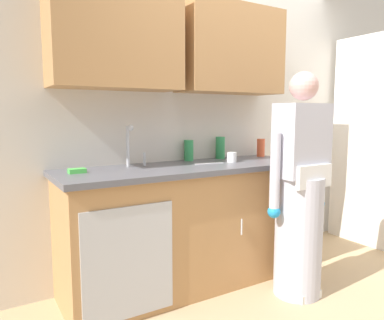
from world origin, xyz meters
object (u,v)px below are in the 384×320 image
at_px(sponge, 77,171).
at_px(sink, 141,171).
at_px(bottle_soap, 189,150).
at_px(knife_on_counter, 209,163).
at_px(person_at_sink, 300,202).
at_px(bottle_cleaner_spray, 261,148).
at_px(bottle_water_tall, 220,148).
at_px(cup_by_sink, 232,157).

bearing_deg(sponge, sink, -6.74).
bearing_deg(sponge, bottle_soap, 10.60).
bearing_deg(knife_on_counter, person_at_sink, 134.92).
distance_m(bottle_soap, knife_on_counter, 0.27).
relative_size(bottle_soap, knife_on_counter, 0.72).
bearing_deg(knife_on_counter, bottle_cleaner_spray, -158.05).
distance_m(person_at_sink, bottle_soap, 0.98).
distance_m(bottle_water_tall, sponge, 1.29).
height_order(person_at_sink, knife_on_counter, person_at_sink).
height_order(bottle_cleaner_spray, bottle_water_tall, bottle_water_tall).
relative_size(bottle_water_tall, cup_by_sink, 2.37).
bearing_deg(sponge, bottle_cleaner_spray, 3.64).
distance_m(bottle_water_tall, knife_on_counter, 0.37).
bearing_deg(bottle_cleaner_spray, cup_by_sink, -158.15).
bearing_deg(sink, knife_on_counter, -2.02).
height_order(bottle_cleaner_spray, bottle_soap, bottle_soap).
bearing_deg(bottle_soap, bottle_water_tall, -2.89).
relative_size(bottle_soap, cup_by_sink, 2.13).
relative_size(person_at_sink, knife_on_counter, 6.75).
bearing_deg(cup_by_sink, bottle_cleaner_spray, 21.85).
distance_m(person_at_sink, bottle_water_tall, 0.87).
relative_size(bottle_cleaner_spray, cup_by_sink, 2.00).
bearing_deg(bottle_soap, bottle_cleaner_spray, -5.74).
relative_size(sink, sponge, 4.55).
bearing_deg(cup_by_sink, sponge, 176.01).
distance_m(sink, sponge, 0.44).
distance_m(person_at_sink, knife_on_counter, 0.74).
xyz_separation_m(bottle_water_tall, sponge, (-1.27, -0.16, -0.08)).
xyz_separation_m(knife_on_counter, sponge, (-1.00, 0.07, 0.01)).
bearing_deg(bottle_water_tall, sink, -165.64).
relative_size(bottle_soap, sponge, 1.57).
xyz_separation_m(person_at_sink, bottle_water_tall, (-0.15, 0.78, 0.34)).
bearing_deg(sponge, person_at_sink, -23.58).
xyz_separation_m(cup_by_sink, knife_on_counter, (-0.21, 0.01, -0.04)).
relative_size(sink, bottle_soap, 2.90).
bearing_deg(knife_on_counter, bottle_soap, -74.29).
height_order(sink, bottle_soap, sink).
bearing_deg(cup_by_sink, bottle_water_tall, 75.76).
distance_m(cup_by_sink, sponge, 1.21).
bearing_deg(bottle_soap, cup_by_sink, -46.98).
relative_size(knife_on_counter, sponge, 2.18).
bearing_deg(person_at_sink, bottle_soap, 119.76).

